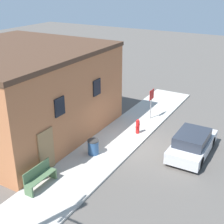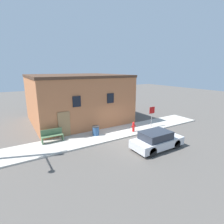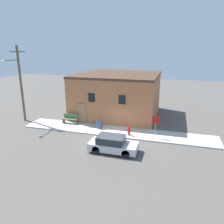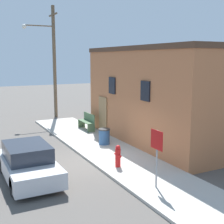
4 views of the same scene
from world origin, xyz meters
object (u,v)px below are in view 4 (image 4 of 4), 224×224
object	(u,v)px
bench	(87,122)
parked_car	(28,163)
utility_pole	(52,58)
trash_bin	(104,136)
fire_hydrant	(118,156)
stop_sign	(157,148)

from	to	relation	value
bench	parked_car	world-z (taller)	parked_car
bench	utility_pole	distance (m)	6.71
bench	trash_bin	bearing A→B (deg)	-8.42
fire_hydrant	stop_sign	size ratio (longest dim) A/B	0.45
fire_hydrant	utility_pole	size ratio (longest dim) A/B	0.11
stop_sign	trash_bin	world-z (taller)	stop_sign
stop_sign	trash_bin	size ratio (longest dim) A/B	2.46
utility_pole	bench	bearing A→B (deg)	4.39
fire_hydrant	trash_bin	bearing A→B (deg)	163.45
fire_hydrant	bench	size ratio (longest dim) A/B	0.56
stop_sign	bench	size ratio (longest dim) A/B	1.22
utility_pole	parked_car	world-z (taller)	utility_pole
stop_sign	trash_bin	distance (m)	5.75
trash_bin	fire_hydrant	bearing A→B (deg)	-16.55
fire_hydrant	parked_car	size ratio (longest dim) A/B	0.23
fire_hydrant	trash_bin	size ratio (longest dim) A/B	1.12
parked_car	fire_hydrant	bearing A→B (deg)	80.22
trash_bin	parked_car	size ratio (longest dim) A/B	0.21
bench	utility_pole	world-z (taller)	utility_pole
stop_sign	parked_car	bearing A→B (deg)	-129.21
fire_hydrant	parked_car	world-z (taller)	parked_car
stop_sign	bench	bearing A→B (deg)	171.89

